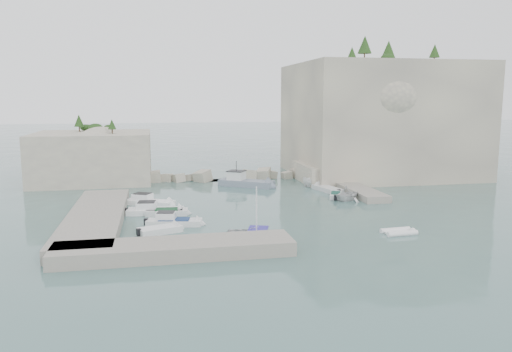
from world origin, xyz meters
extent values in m
plane|color=#486D6A|center=(0.00, 0.00, 0.00)|extent=(400.00, 400.00, 0.00)
cube|color=beige|center=(23.00, 23.00, 8.50)|extent=(26.00, 22.00, 17.00)
cube|color=beige|center=(13.00, 18.00, 1.25)|extent=(8.00, 10.00, 2.50)
cube|color=beige|center=(-20.00, 25.00, 3.50)|extent=(16.00, 14.00, 7.00)
cube|color=#9E9689|center=(-17.00, -1.00, 0.55)|extent=(5.00, 24.00, 1.10)
cube|color=#9E9689|center=(-10.00, -12.50, 0.55)|extent=(18.00, 4.00, 1.10)
cube|color=#9E9689|center=(13.50, 10.00, 0.40)|extent=(3.00, 16.00, 0.80)
cube|color=beige|center=(-1.00, 22.00, 0.70)|extent=(28.00, 3.00, 1.40)
imported|color=silver|center=(-3.00, -9.05, 0.00)|extent=(5.97, 5.03, 1.06)
imported|color=silver|center=(10.57, 4.44, 0.00)|extent=(4.57, 4.30, 1.91)
imported|color=white|center=(10.09, 13.75, 0.00)|extent=(4.45, 2.62, 1.61)
cylinder|color=white|center=(-3.00, -9.05, 2.63)|extent=(0.10, 0.10, 4.20)
cone|color=#1E4219|center=(18.00, 18.00, 19.27)|extent=(1.96, 1.96, 2.45)
cone|color=#1E4219|center=(26.00, 27.00, 19.60)|extent=(2.24, 2.24, 2.80)
cone|color=#1E4219|center=(30.00, 20.00, 18.82)|extent=(1.57, 1.57, 1.96)
cone|color=#1E4219|center=(21.00, 30.00, 19.08)|extent=(1.79, 1.79, 2.24)
cone|color=#1E4219|center=(-22.00, 27.00, 8.62)|extent=(1.40, 1.40, 1.75)
cone|color=#1E4219|center=(-17.00, 22.00, 8.30)|extent=(1.12, 1.12, 1.40)
camera|label=1|loc=(-11.21, -49.38, 11.82)|focal=35.00mm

